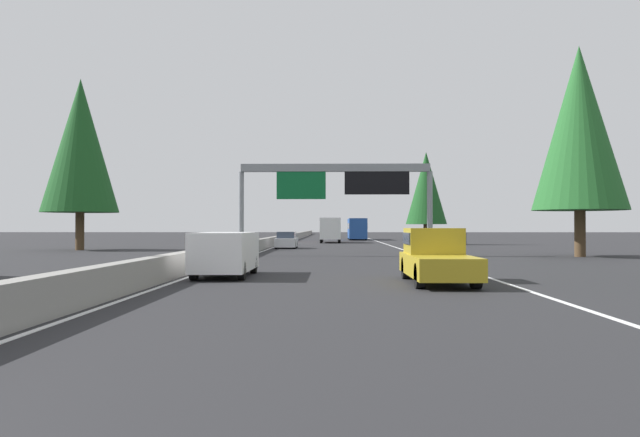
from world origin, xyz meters
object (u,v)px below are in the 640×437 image
at_px(pickup_mid_left, 436,256).
at_px(box_truck_far_left, 330,229).
at_px(sign_gantry_overhead, 338,183).
at_px(bus_distant_b, 357,228).
at_px(minivan_far_center, 226,252).
at_px(sedan_distant_a, 287,241).
at_px(conifer_right_mid, 426,188).
at_px(conifer_right_near, 579,128).
at_px(conifer_left_near, 80,146).

distance_m(pickup_mid_left, box_truck_far_left, 54.89).
bearing_deg(sign_gantry_overhead, bus_distant_b, -3.50).
relative_size(minivan_far_center, sedan_distant_a, 1.14).
distance_m(sign_gantry_overhead, box_truck_far_left, 35.31).
bearing_deg(sign_gantry_overhead, box_truck_far_left, 1.04).
xyz_separation_m(minivan_far_center, box_truck_far_left, (52.34, -3.79, 0.66)).
xyz_separation_m(minivan_far_center, conifer_right_mid, (44.01, -14.09, 5.09)).
bearing_deg(minivan_far_center, pickup_mid_left, -107.49).
height_order(box_truck_far_left, conifer_right_near, conifer_right_near).
distance_m(sign_gantry_overhead, conifer_right_near, 15.75).
relative_size(pickup_mid_left, bus_distant_b, 0.49).
relative_size(bus_distant_b, box_truck_far_left, 1.35).
bearing_deg(sign_gantry_overhead, conifer_right_near, -92.85).
distance_m(conifer_right_mid, conifer_left_near, 35.03).
bearing_deg(conifer_right_near, sign_gantry_overhead, 87.15).
height_order(sedan_distant_a, conifer_left_near, conifer_left_near).
height_order(sedan_distant_a, conifer_right_near, conifer_right_near).
height_order(sign_gantry_overhead, bus_distant_b, sign_gantry_overhead).
xyz_separation_m(sedan_distant_a, bus_distant_b, (37.84, -7.62, 1.03)).
xyz_separation_m(minivan_far_center, bus_distant_b, (69.56, -7.63, 0.77)).
distance_m(sign_gantry_overhead, minivan_far_center, 18.15).
xyz_separation_m(sign_gantry_overhead, conifer_left_near, (10.10, 21.02, 3.77)).
relative_size(bus_distant_b, conifer_left_near, 0.82).
xyz_separation_m(sign_gantry_overhead, pickup_mid_left, (-19.59, -3.21, -3.87)).
xyz_separation_m(box_truck_far_left, conifer_right_near, (-35.93, -16.00, 6.58)).
bearing_deg(conifer_right_mid, box_truck_far_left, 51.03).
height_order(minivan_far_center, box_truck_far_left, box_truck_far_left).
relative_size(sedan_distant_a, conifer_left_near, 0.31).
bearing_deg(sedan_distant_a, minivan_far_center, 179.98).
relative_size(sign_gantry_overhead, box_truck_far_left, 1.49).
xyz_separation_m(conifer_right_mid, conifer_left_near, (-16.73, 30.68, 2.51)).
distance_m(sedan_distant_a, bus_distant_b, 38.62).
height_order(sign_gantry_overhead, box_truck_far_left, sign_gantry_overhead).
bearing_deg(conifer_right_near, conifer_right_mid, 11.67).
bearing_deg(bus_distant_b, conifer_right_near, -167.11).
distance_m(sign_gantry_overhead, conifer_right_mid, 28.54).
relative_size(sedan_distant_a, box_truck_far_left, 0.52).
height_order(sign_gantry_overhead, minivan_far_center, sign_gantry_overhead).
height_order(bus_distant_b, conifer_right_mid, conifer_right_mid).
bearing_deg(sign_gantry_overhead, conifer_left_near, 64.34).
relative_size(box_truck_far_left, conifer_left_near, 0.60).
relative_size(sign_gantry_overhead, conifer_right_mid, 1.27).
distance_m(sign_gantry_overhead, bus_distant_b, 52.57).
distance_m(bus_distant_b, box_truck_far_left, 17.64).
xyz_separation_m(bus_distant_b, conifer_right_near, (-53.14, -12.16, 6.47)).
bearing_deg(sedan_distant_a, box_truck_far_left, -10.38).
bearing_deg(conifer_right_mid, conifer_left_near, 118.60).
relative_size(sign_gantry_overhead, sedan_distant_a, 2.88).
distance_m(box_truck_far_left, conifer_right_near, 39.87).
xyz_separation_m(box_truck_far_left, conifer_right_mid, (-8.33, -10.30, 4.43)).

